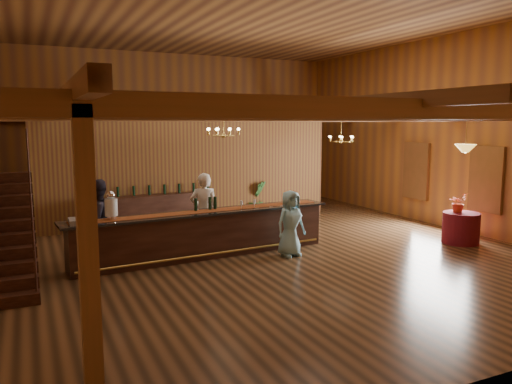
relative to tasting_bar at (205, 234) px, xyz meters
name	(u,v)px	position (x,y,z in m)	size (l,w,h in m)	color
floor	(256,246)	(1.45, 0.37, -0.53)	(14.00, 14.00, 0.00)	brown
ceiling	(256,15)	(1.45, 0.37, 4.97)	(14.00, 14.00, 0.00)	#AA773C
wall_back	(176,131)	(1.45, 7.37, 2.22)	(12.00, 0.10, 5.50)	#B67732
wall_right	(444,132)	(7.45, 0.37, 2.22)	(0.10, 14.00, 5.50)	#B67732
beam_grid	(247,114)	(1.45, 0.87, 2.71)	(11.90, 13.90, 0.39)	brown
support_posts	(265,184)	(1.45, -0.13, 1.07)	(9.20, 10.20, 3.20)	brown
partition_wall	(192,172)	(0.95, 3.87, 1.02)	(9.00, 0.18, 3.10)	brown
window_right_front	(486,179)	(7.40, -1.23, 1.02)	(0.12, 1.05, 1.75)	white
window_right_back	(416,171)	(7.40, 1.37, 1.02)	(0.12, 1.05, 1.75)	white
staircase	(6,232)	(-4.00, -0.37, 0.47)	(1.00, 2.80, 2.00)	#422217
backroom_boxes	(181,197)	(1.16, 5.87, 0.00)	(4.10, 0.60, 1.10)	#422217
tasting_bar	(205,234)	(0.00, 0.00, 0.00)	(6.28, 1.31, 1.05)	#422217
beverage_dispenser	(111,206)	(-2.05, -0.12, 0.80)	(0.26, 0.26, 0.60)	silver
glass_rack_tray	(82,221)	(-2.64, -0.27, 0.56)	(0.50, 0.50, 0.10)	gray
raffle_drum	(290,197)	(2.28, 0.15, 0.69)	(0.34, 0.24, 0.30)	brown
bar_bottle_0	(196,205)	(-0.17, 0.11, 0.66)	(0.07, 0.07, 0.30)	black
bar_bottle_1	(210,203)	(0.18, 0.14, 0.66)	(0.07, 0.07, 0.30)	black
bar_bottle_2	(215,203)	(0.31, 0.15, 0.66)	(0.07, 0.07, 0.30)	black
backbar_shelf	(158,211)	(-0.21, 3.58, -0.04)	(3.48, 0.54, 0.98)	#422217
round_table	(461,228)	(6.29, -1.50, -0.14)	(0.90, 0.90, 0.78)	maroon
chandelier_left	(224,132)	(0.66, 0.47, 2.29)	(0.80, 0.80, 0.54)	gold
chandelier_right	(341,138)	(5.20, 2.28, 2.02)	(0.80, 0.80, 0.81)	gold
pendant_lamp	(465,148)	(6.29, -1.50, 1.87)	(0.52, 0.52, 0.90)	gold
bartender	(204,211)	(0.22, 0.66, 0.40)	(0.67, 0.44, 1.85)	white
staff_second	(98,219)	(-2.22, 0.82, 0.36)	(0.87, 0.68, 1.78)	#262434
guest	(291,223)	(1.79, -0.77, 0.23)	(0.74, 0.48, 1.51)	#8ED2E8
floor_plant	(257,199)	(3.08, 3.83, 0.06)	(0.65, 0.53, 1.19)	#265322
table_flowers	(458,202)	(6.25, -1.41, 0.50)	(0.45, 0.39, 0.50)	#C7411E
table_vase	(459,206)	(6.30, -1.39, 0.40)	(0.15, 0.15, 0.29)	gold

